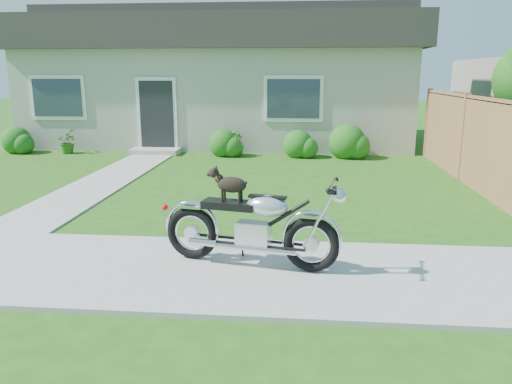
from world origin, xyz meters
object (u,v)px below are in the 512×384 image
at_px(fence, 464,137).
at_px(potted_plant_left, 66,142).
at_px(motorcycle_with_dog, 253,225).
at_px(house, 223,78).
at_px(potted_plant_right, 237,143).

relative_size(fence, potted_plant_left, 9.60).
bearing_deg(potted_plant_left, motorcycle_with_dog, -52.86).
distance_m(house, fence, 8.96).
height_order(fence, motorcycle_with_dog, fence).
xyz_separation_m(fence, motorcycle_with_dog, (-4.09, -5.59, -0.39)).
height_order(potted_plant_right, motorcycle_with_dog, motorcycle_with_dog).
bearing_deg(house, potted_plant_right, -74.95).
height_order(potted_plant_left, motorcycle_with_dog, motorcycle_with_dog).
xyz_separation_m(house, potted_plant_left, (-4.15, -3.44, -1.81)).
distance_m(fence, potted_plant_left, 10.83).
bearing_deg(house, potted_plant_left, -140.28).
height_order(house, motorcycle_with_dog, house).
xyz_separation_m(house, fence, (6.30, -6.24, -1.22)).
xyz_separation_m(potted_plant_right, motorcycle_with_dog, (1.28, -8.39, 0.20)).
bearing_deg(potted_plant_left, house, 39.72).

